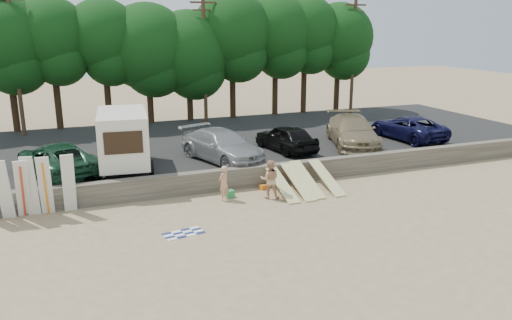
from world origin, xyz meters
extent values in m
plane|color=tan|center=(0.00, 0.00, 0.00)|extent=(120.00, 120.00, 0.00)
cube|color=#6B6356|center=(0.00, 3.00, 0.50)|extent=(44.00, 0.50, 1.00)
cube|color=#282828|center=(0.00, 10.50, 0.35)|extent=(44.00, 14.50, 0.70)
cylinder|color=#382616|center=(-10.53, 17.60, 2.70)|extent=(0.44, 0.44, 3.99)
sphere|color=#144617|center=(-10.53, 17.60, 6.60)|extent=(5.68, 5.68, 5.68)
cylinder|color=#382616|center=(-7.85, 17.53, 2.79)|extent=(0.44, 0.44, 4.18)
sphere|color=#144617|center=(-7.85, 17.53, 6.88)|extent=(4.99, 4.99, 4.99)
cylinder|color=#382616|center=(-4.59, 17.60, 2.74)|extent=(0.44, 0.44, 4.09)
sphere|color=#144617|center=(-4.59, 17.60, 6.74)|extent=(5.11, 5.11, 5.11)
cylinder|color=#382616|center=(-1.68, 17.60, 2.50)|extent=(0.44, 0.44, 3.61)
sphere|color=#144617|center=(-1.68, 17.60, 6.03)|extent=(6.08, 6.08, 6.08)
cylinder|color=#382616|center=(1.23, 17.60, 2.36)|extent=(0.44, 0.44, 3.31)
sphere|color=#144617|center=(1.23, 17.60, 5.60)|extent=(6.05, 6.05, 6.05)
cylinder|color=#382616|center=(4.52, 17.46, 2.83)|extent=(0.44, 0.44, 4.27)
sphere|color=#144617|center=(4.52, 17.46, 7.00)|extent=(5.90, 5.90, 5.90)
cylinder|color=#382616|center=(8.06, 17.60, 2.84)|extent=(0.44, 0.44, 4.28)
sphere|color=#144617|center=(8.06, 17.60, 7.03)|extent=(5.63, 5.63, 5.63)
cylinder|color=#382616|center=(10.55, 17.60, 2.89)|extent=(0.44, 0.44, 4.39)
sphere|color=#144617|center=(10.55, 17.60, 7.18)|extent=(5.21, 5.21, 5.21)
cylinder|color=#382616|center=(13.57, 17.60, 2.69)|extent=(0.44, 0.44, 3.97)
sphere|color=#144617|center=(13.57, 17.60, 6.57)|extent=(5.45, 5.45, 5.45)
cylinder|color=#473321|center=(-10.00, 16.00, 5.20)|extent=(0.26, 0.26, 9.00)
cube|color=#473321|center=(-10.00, 16.00, 8.50)|extent=(1.50, 0.10, 0.10)
cylinder|color=#473321|center=(2.00, 16.00, 5.20)|extent=(0.26, 0.26, 9.00)
cube|color=#473321|center=(2.00, 16.00, 9.00)|extent=(1.80, 0.12, 0.12)
cube|color=#473321|center=(2.00, 16.00, 8.50)|extent=(1.50, 0.10, 0.10)
cylinder|color=#473321|center=(14.00, 16.00, 5.20)|extent=(0.26, 0.26, 9.00)
cube|color=#473321|center=(14.00, 16.00, 9.00)|extent=(1.80, 0.12, 0.12)
cube|color=#473321|center=(14.00, 16.00, 8.50)|extent=(1.50, 0.10, 0.10)
cube|color=silver|center=(-4.92, 5.73, 2.31)|extent=(2.65, 4.64, 2.44)
cube|color=black|center=(-5.15, 3.50, 2.53)|extent=(1.66, 0.21, 1.00)
cylinder|color=black|center=(-6.23, 4.41, 1.07)|extent=(0.29, 0.75, 0.73)
cylinder|color=black|center=(-3.91, 4.18, 1.07)|extent=(0.29, 0.75, 0.73)
cylinder|color=black|center=(-5.94, 7.28, 1.07)|extent=(0.29, 0.75, 0.73)
cylinder|color=black|center=(-3.62, 7.05, 1.07)|extent=(0.29, 0.75, 0.73)
imported|color=#133623|center=(-7.96, 5.97, 1.46)|extent=(4.10, 5.96, 1.51)
imported|color=gray|center=(0.00, 5.60, 1.49)|extent=(3.89, 5.88, 1.58)
imported|color=black|center=(3.93, 6.31, 1.45)|extent=(2.49, 4.65, 1.50)
imported|color=#887857|center=(8.09, 6.13, 1.55)|extent=(4.21, 6.33, 1.70)
imported|color=#0E0E33|center=(12.18, 6.37, 1.42)|extent=(2.84, 5.38, 1.44)
cube|color=silver|center=(-9.92, 2.41, 1.27)|extent=(0.58, 0.72, 2.54)
cube|color=silver|center=(-9.26, 2.39, 1.25)|extent=(0.60, 0.91, 2.49)
cube|color=silver|center=(-8.97, 2.50, 1.29)|extent=(0.58, 0.59, 2.57)
cube|color=silver|center=(-8.42, 2.40, 1.27)|extent=(0.51, 0.67, 2.54)
cube|color=silver|center=(-7.53, 2.40, 1.28)|extent=(0.53, 0.64, 2.55)
cube|color=#CFC882|center=(1.55, 1.44, 0.49)|extent=(0.56, 2.88, 0.97)
cube|color=#CFC882|center=(2.35, 1.42, 0.53)|extent=(0.56, 2.86, 1.05)
cube|color=#CFC882|center=(2.86, 1.52, 0.55)|extent=(0.56, 2.84, 1.10)
cube|color=#CFC882|center=(3.88, 1.50, 0.53)|extent=(0.56, 2.85, 1.06)
imported|color=tan|center=(-1.17, 1.60, 0.79)|extent=(0.69, 0.63, 1.58)
imported|color=tan|center=(0.83, 1.13, 0.88)|extent=(1.05, 0.94, 1.76)
cube|color=green|center=(-0.82, 1.89, 0.16)|extent=(0.43, 0.37, 0.32)
cube|color=orange|center=(1.01, 2.40, 0.11)|extent=(0.36, 0.33, 0.22)
plane|color=white|center=(-3.68, -1.36, 0.01)|extent=(1.73, 1.73, 0.00)
camera|label=1|loc=(-7.31, -18.41, 7.51)|focal=35.00mm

